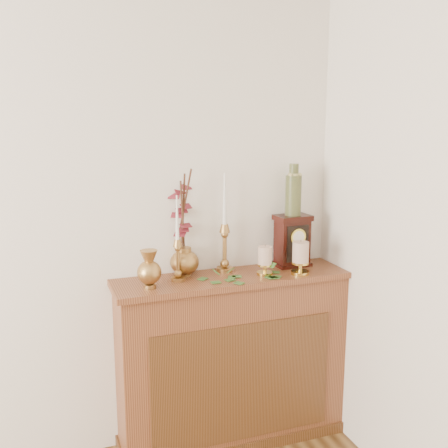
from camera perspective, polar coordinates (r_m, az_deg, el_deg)
name	(u,v)px	position (r m, az deg, el deg)	size (l,w,h in m)	color
console_shelf	(233,364)	(2.89, 0.98, -15.01)	(1.24, 0.34, 0.93)	brown
candlestick_left	(178,253)	(2.59, -5.06, -3.19)	(0.07, 0.07, 0.43)	#B08846
candlestick_center	(225,240)	(2.73, 0.07, -1.75)	(0.09, 0.09, 0.52)	#B08846
bud_vase	(149,270)	(2.50, -8.14, -4.95)	(0.12, 0.12, 0.19)	#B08846
ginger_jar	(182,227)	(2.69, -4.61, -0.29)	(0.23, 0.24, 0.55)	#B08846
pillar_candle_left	(265,259)	(2.70, 4.48, -3.82)	(0.08, 0.08, 0.16)	gold
pillar_candle_right	(300,256)	(2.73, 8.32, -3.49)	(0.09, 0.09, 0.18)	gold
ivy_garland	(241,277)	(2.63, 1.88, -5.79)	(0.44, 0.18, 0.08)	#376426
mantel_clock	(292,241)	(2.87, 7.45, -1.86)	(0.19, 0.14, 0.28)	black
ceramic_vase	(293,192)	(2.82, 7.56, 3.43)	(0.09, 0.09, 0.28)	#193227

